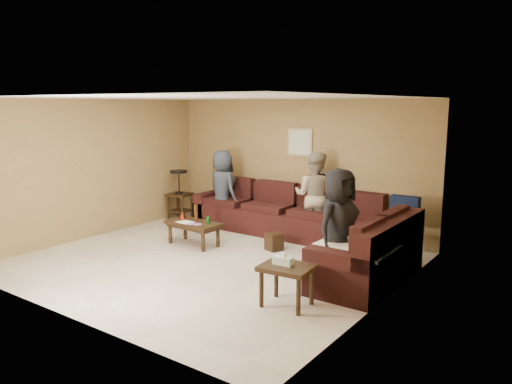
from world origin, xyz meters
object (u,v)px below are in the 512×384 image
Objects in this scene: waste_bin at (274,242)px; person_right at (338,227)px; coffee_table at (193,225)px; person_left at (222,189)px; sectional_sofa at (306,229)px; end_table_left at (179,194)px; person_middle at (315,196)px; side_table_right at (287,271)px.

person_right is (1.56, -0.80, 0.65)m from waste_bin.
person_right reaches higher than coffee_table.
person_left reaches higher than coffee_table.
coffee_table reaches higher than waste_bin.
person_left is at bearing 156.16° from waste_bin.
waste_bin is at bearing 172.53° from person_left.
waste_bin is at bearing 23.08° from coffee_table.
sectional_sofa is 3.30m from end_table_left.
sectional_sofa is 1.93m from coffee_table.
waste_bin is (2.90, -0.76, -0.40)m from end_table_left.
coffee_table is 0.64× the size of person_middle.
side_table_right is (2.71, -1.30, 0.08)m from coffee_table.
end_table_left is 0.68× the size of person_left.
person_left is at bearing 0.46° from end_table_left.
person_middle is 2.26m from person_right.
waste_bin is (-0.37, -0.42, -0.18)m from sectional_sofa.
person_right is (1.19, -1.22, 0.46)m from sectional_sofa.
sectional_sofa is at bearing 53.89° from person_right.
person_middle is (1.93, 0.24, 0.03)m from person_left.
end_table_left is 0.65× the size of person_middle.
person_middle is at bearing 106.31° from sectional_sofa.
sectional_sofa is at bearing -5.81° from end_table_left.
sectional_sofa is 1.77m from person_right.
side_table_right is 4.10m from person_left.
person_middle is (0.20, 1.00, 0.65)m from waste_bin.
side_table_right is 0.41× the size of person_middle.
coffee_table is at bearing -39.23° from end_table_left.
person_middle is (3.10, 0.25, 0.25)m from end_table_left.
person_right is at bearing -19.24° from end_table_left.
side_table_right is at bearing -52.84° from waste_bin.
person_middle is at bearing 78.89° from waste_bin.
coffee_table is at bearing -156.92° from waste_bin.
side_table_right is at bearing -65.48° from sectional_sofa.
person_left is at bearing 170.73° from sectional_sofa.
sectional_sofa reaches higher than side_table_right.
end_table_left is at bearing 174.19° from sectional_sofa.
side_table_right is at bearing -25.68° from coffee_table.
waste_bin is 0.19× the size of person_left.
sectional_sofa is at bearing 48.99° from waste_bin.
person_right is at bearing 170.90° from person_left.
end_table_left is at bearing 140.77° from coffee_table.
side_table_right is at bearing -31.20° from end_table_left.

